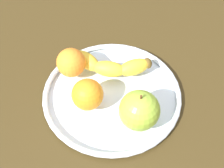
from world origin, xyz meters
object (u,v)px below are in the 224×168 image
object	(u,v)px
banana	(111,65)
apple	(139,110)
fruit_bowl	(112,95)
orange_front_right	(71,63)
orange_back_right	(87,94)

from	to	relation	value
banana	apple	size ratio (longest dim) A/B	2.10
fruit_bowl	orange_front_right	bearing A→B (deg)	169.99
orange_front_right	banana	bearing A→B (deg)	25.27
orange_back_right	fruit_bowl	bearing A→B (deg)	53.46
apple	banana	bearing A→B (deg)	134.20
fruit_bowl	orange_front_right	distance (cm)	11.82
banana	apple	distance (cm)	15.25
banana	orange_front_right	size ratio (longest dim) A/B	2.87
apple	orange_back_right	bearing A→B (deg)	179.37
banana	orange_front_right	bearing A→B (deg)	-166.58
fruit_bowl	orange_front_right	world-z (taller)	orange_front_right
orange_back_right	orange_front_right	bearing A→B (deg)	137.14
apple	orange_front_right	xyz separation A→B (cm)	(-18.81, 6.88, -0.84)
apple	fruit_bowl	bearing A→B (deg)	147.99
fruit_bowl	orange_front_right	xyz separation A→B (cm)	(-10.86, 1.92, 4.24)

